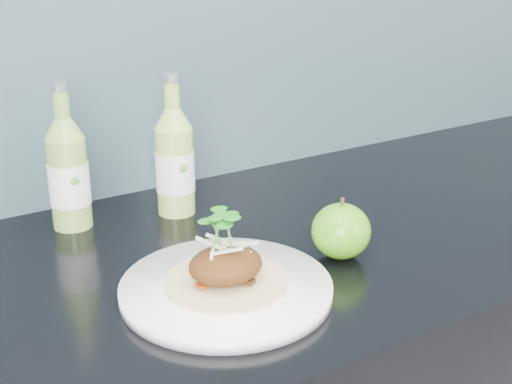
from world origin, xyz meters
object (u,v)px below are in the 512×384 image
at_px(dinner_plate, 226,289).
at_px(cider_bottle_right, 175,162).
at_px(green_apple, 341,231).
at_px(cider_bottle_left, 68,173).

bearing_deg(dinner_plate, cider_bottle_right, 77.16).
xyz_separation_m(green_apple, cider_bottle_left, (-0.28, 0.29, 0.05)).
xyz_separation_m(dinner_plate, cider_bottle_left, (-0.09, 0.30, 0.08)).
bearing_deg(cider_bottle_left, cider_bottle_right, -1.67).
relative_size(dinner_plate, cider_bottle_right, 1.32).
height_order(green_apple, cider_bottle_right, cider_bottle_right).
bearing_deg(cider_bottle_left, dinner_plate, -62.16).
distance_m(cider_bottle_left, cider_bottle_right, 0.16).
bearing_deg(green_apple, dinner_plate, -176.78).
xyz_separation_m(green_apple, cider_bottle_right, (-0.12, 0.26, 0.05)).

